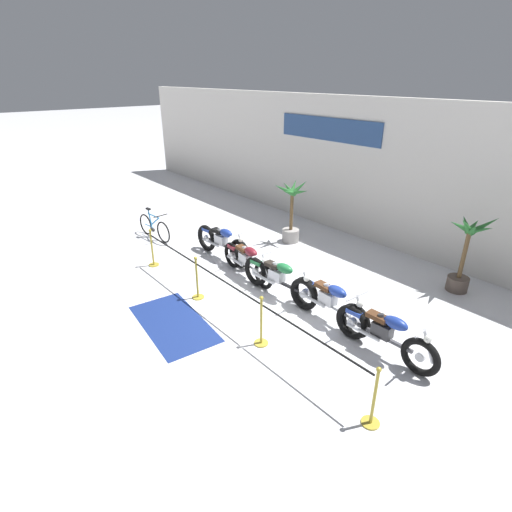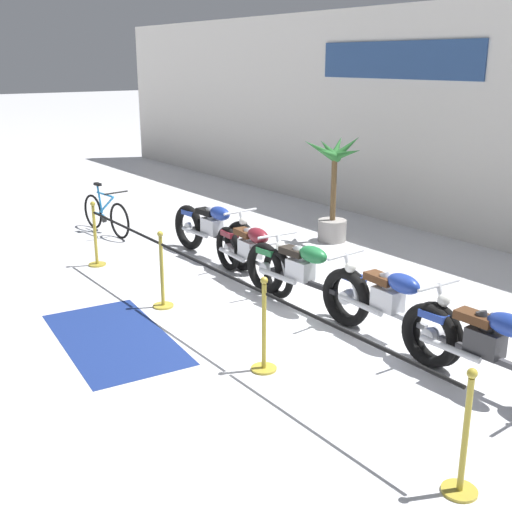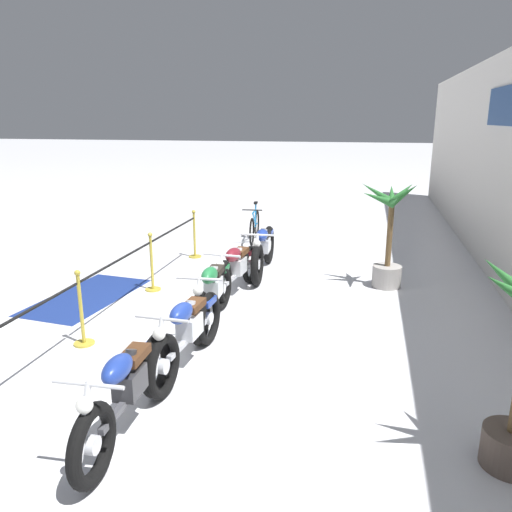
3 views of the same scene
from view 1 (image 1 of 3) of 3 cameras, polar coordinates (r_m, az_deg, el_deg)
ground_plane at (r=9.13m, az=1.17°, el=-6.86°), size 120.00×120.00×0.00m
back_wall at (r=12.11m, az=20.26°, el=10.40°), size 28.00×0.29×4.20m
motorcycle_blue_0 at (r=11.16m, az=-4.82°, el=1.90°), size 2.28×0.62×0.97m
motorcycle_maroon_1 at (r=10.07m, az=-1.30°, el=-0.67°), size 2.14×0.62×0.93m
motorcycle_green_2 at (r=9.22m, az=3.24°, el=-3.24°), size 2.27×0.62×0.95m
motorcycle_blue_3 at (r=8.46m, az=10.48°, el=-6.38°), size 2.12×0.62×0.94m
motorcycle_blue_4 at (r=7.74m, az=17.90°, el=-10.56°), size 2.14×0.62×0.94m
bicycle at (r=12.99m, az=-14.35°, el=4.00°), size 1.69×0.48×0.94m
potted_palm_left_of_row at (r=10.44m, az=27.71°, el=0.23°), size 0.93×0.97×1.94m
potted_palm_right_of_row at (r=12.20m, az=5.06°, el=5.85°), size 0.99×1.00×1.97m
stanchion_far_left at (r=9.13m, az=-8.46°, el=-2.17°), size 7.14×0.28×1.05m
stanchion_mid_left at (r=9.29m, az=-8.38°, el=-3.99°), size 0.28×0.28×1.05m
stanchion_mid_right at (r=7.71m, az=0.75°, el=-10.27°), size 0.28×0.28×1.05m
stanchion_far_right at (r=6.44m, az=16.39°, el=-19.78°), size 0.28×0.28×1.05m
floor_banner at (r=8.65m, az=-11.69°, el=-9.38°), size 2.40×1.42×0.01m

